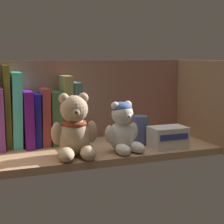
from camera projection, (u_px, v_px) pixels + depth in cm
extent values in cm
cube|color=#A87F5B|center=(101.00, 151.00, 103.58)|extent=(64.59, 25.26, 2.00)
cube|color=#8D5B4C|center=(87.00, 103.00, 113.93)|extent=(66.99, 1.20, 26.61)
cube|color=#A87F5B|center=(200.00, 103.00, 113.33)|extent=(1.60, 27.66, 26.61)
cube|color=brown|center=(7.00, 107.00, 102.31)|extent=(1.63, 9.02, 23.44)
cube|color=#43BEAF|center=(16.00, 109.00, 103.35)|extent=(3.16, 10.35, 21.55)
cube|color=#541274|center=(27.00, 118.00, 104.79)|extent=(2.50, 14.08, 16.17)
cube|color=navy|center=(35.00, 119.00, 105.73)|extent=(1.75, 11.27, 15.33)
cube|color=#923737|center=(44.00, 116.00, 106.49)|extent=(2.70, 11.00, 16.71)
cube|color=#395D38|center=(55.00, 117.00, 107.70)|extent=(3.35, 10.82, 15.72)
cube|color=olive|center=(65.00, 109.00, 108.54)|extent=(2.67, 10.20, 20.21)
cube|color=#385A56|center=(74.00, 112.00, 109.64)|extent=(2.49, 13.80, 18.36)
ellipsoid|color=tan|center=(74.00, 137.00, 93.84)|extent=(8.56, 7.85, 10.07)
sphere|color=tan|center=(74.00, 109.00, 92.23)|extent=(7.16, 7.16, 7.16)
sphere|color=tan|center=(64.00, 98.00, 91.67)|extent=(2.69, 2.69, 2.69)
sphere|color=tan|center=(83.00, 98.00, 92.90)|extent=(2.69, 2.69, 2.69)
sphere|color=tan|center=(76.00, 112.00, 89.86)|extent=(2.69, 2.69, 2.69)
sphere|color=black|center=(76.00, 113.00, 88.95)|extent=(0.94, 0.94, 0.94)
ellipsoid|color=tan|center=(66.00, 155.00, 89.08)|extent=(4.76, 7.12, 3.58)
ellipsoid|color=tan|center=(88.00, 153.00, 90.43)|extent=(4.76, 7.12, 3.58)
ellipsoid|color=tan|center=(57.00, 134.00, 92.05)|extent=(3.22, 3.22, 5.82)
ellipsoid|color=tan|center=(92.00, 132.00, 94.28)|extent=(3.22, 3.22, 5.82)
torus|color=brown|center=(74.00, 123.00, 93.29)|extent=(6.87, 6.87, 1.29)
ellipsoid|color=white|center=(121.00, 136.00, 98.88)|extent=(7.13, 6.54, 8.38)
sphere|color=white|center=(122.00, 114.00, 97.59)|extent=(5.96, 5.96, 5.96)
sphere|color=white|center=(115.00, 106.00, 96.43)|extent=(2.24, 2.24, 2.24)
sphere|color=white|center=(128.00, 105.00, 98.73)|extent=(2.24, 2.24, 2.24)
sphere|color=white|center=(127.00, 116.00, 95.91)|extent=(2.24, 2.24, 2.24)
sphere|color=black|center=(129.00, 117.00, 95.26)|extent=(0.78, 0.78, 0.78)
ellipsoid|color=white|center=(123.00, 150.00, 94.75)|extent=(4.53, 6.20, 2.98)
ellipsoid|color=white|center=(137.00, 147.00, 97.29)|extent=(4.53, 6.20, 2.98)
ellipsoid|color=white|center=(111.00, 134.00, 96.29)|extent=(2.91, 2.91, 4.84)
ellipsoid|color=white|center=(133.00, 131.00, 100.45)|extent=(2.91, 2.91, 4.84)
ellipsoid|color=#415B9C|center=(122.00, 108.00, 97.69)|extent=(5.66, 5.66, 3.28)
cylinder|color=#4C5B99|center=(141.00, 130.00, 106.27)|extent=(4.41, 4.41, 8.55)
cube|color=silver|center=(168.00, 137.00, 102.71)|extent=(10.31, 6.91, 6.02)
cube|color=#33388C|center=(174.00, 137.00, 99.33)|extent=(8.76, 0.16, 1.69)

